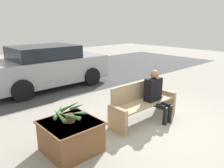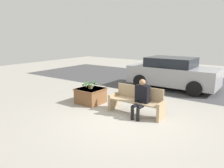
% 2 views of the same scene
% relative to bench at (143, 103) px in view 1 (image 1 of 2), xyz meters
% --- Properties ---
extents(ground_plane, '(30.00, 30.00, 0.00)m').
position_rel_bench_xyz_m(ground_plane, '(-0.05, -0.65, -0.43)').
color(ground_plane, '#9E998E').
extents(road_surface, '(20.00, 6.00, 0.01)m').
position_rel_bench_xyz_m(road_surface, '(-0.05, 5.52, -0.42)').
color(road_surface, '#424244').
rests_on(road_surface, ground_plane).
extents(bench, '(1.86, 0.54, 0.90)m').
position_rel_bench_xyz_m(bench, '(0.00, 0.00, 0.00)').
color(bench, tan).
rests_on(bench, ground_plane).
extents(person_seated, '(0.43, 0.60, 1.21)m').
position_rel_bench_xyz_m(person_seated, '(0.25, -0.19, 0.24)').
color(person_seated, black).
rests_on(person_seated, ground_plane).
extents(planter_box, '(0.94, 0.94, 0.57)m').
position_rel_bench_xyz_m(planter_box, '(-1.99, -0.01, -0.12)').
color(planter_box, brown).
rests_on(planter_box, ground_plane).
extents(potted_plant, '(0.59, 0.61, 0.36)m').
position_rel_bench_xyz_m(potted_plant, '(-2.00, -0.01, 0.32)').
color(potted_plant, brown).
rests_on(potted_plant, planter_box).
extents(parked_car, '(4.16, 1.98, 1.50)m').
position_rel_bench_xyz_m(parked_car, '(-0.37, 4.13, 0.32)').
color(parked_car, '#99999E').
rests_on(parked_car, ground_plane).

